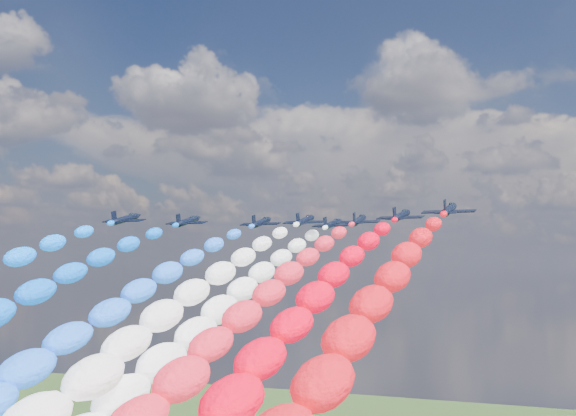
% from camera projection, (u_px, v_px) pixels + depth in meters
% --- Properties ---
extents(jet_0, '(8.96, 11.97, 4.81)m').
position_uv_depth(jet_0, '(126.00, 219.00, 146.84)').
color(jet_0, black).
extents(jet_1, '(8.90, 11.93, 4.81)m').
position_uv_depth(jet_1, '(188.00, 221.00, 154.56)').
color(jet_1, black).
extents(jet_2, '(8.91, 11.94, 4.81)m').
position_uv_depth(jet_2, '(261.00, 222.00, 158.74)').
color(jet_2, black).
extents(trail_2, '(6.39, 111.12, 44.25)m').
position_uv_depth(trail_2, '(91.00, 344.00, 104.77)').
color(trail_2, blue).
extents(jet_3, '(8.68, 11.77, 4.81)m').
position_uv_depth(jet_3, '(305.00, 221.00, 152.09)').
color(jet_3, black).
extents(trail_3, '(6.39, 111.12, 44.25)m').
position_uv_depth(trail_3, '(147.00, 349.00, 98.12)').
color(trail_3, white).
extents(jet_4, '(9.05, 12.04, 4.81)m').
position_uv_depth(jet_4, '(332.00, 224.00, 164.98)').
color(jet_4, black).
extents(trail_4, '(6.39, 111.12, 44.25)m').
position_uv_depth(trail_4, '(206.00, 339.00, 111.01)').
color(trail_4, white).
extents(jet_5, '(9.23, 12.16, 4.81)m').
position_uv_depth(jet_5, '(359.00, 220.00, 150.91)').
color(jet_5, black).
extents(trail_5, '(6.39, 111.12, 44.25)m').
position_uv_depth(trail_5, '(229.00, 350.00, 96.94)').
color(trail_5, red).
extents(jet_6, '(8.98, 11.98, 4.81)m').
position_uv_depth(jet_6, '(401.00, 216.00, 136.53)').
color(jet_6, black).
extents(trail_6, '(6.39, 111.12, 44.25)m').
position_uv_depth(trail_6, '(276.00, 365.00, 82.57)').
color(trail_6, '#F9011E').
extents(jet_7, '(8.71, 11.79, 4.81)m').
position_uv_depth(jet_7, '(449.00, 209.00, 120.87)').
color(jet_7, black).
extents(trail_7, '(6.39, 111.12, 44.25)m').
position_uv_depth(trail_7, '(334.00, 389.00, 66.90)').
color(trail_7, red).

